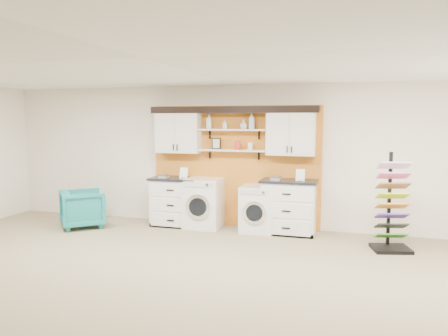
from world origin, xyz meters
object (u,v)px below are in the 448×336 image
(base_cabinet_right, at_px, (289,207))
(washer, at_px, (204,203))
(dryer, at_px, (258,209))
(armchair, at_px, (83,209))
(base_cabinet_left, at_px, (176,201))
(sample_rack, at_px, (391,219))

(base_cabinet_right, distance_m, washer, 1.68)
(dryer, bearing_deg, armchair, -169.27)
(base_cabinet_left, bearing_deg, washer, -0.33)
(base_cabinet_left, height_order, armchair, base_cabinet_left)
(base_cabinet_right, relative_size, washer, 1.06)
(base_cabinet_left, xyz_separation_m, base_cabinet_right, (2.26, -0.00, 0.02))
(dryer, distance_m, sample_rack, 2.41)
(base_cabinet_left, xyz_separation_m, sample_rack, (4.01, -0.59, 0.03))
(washer, height_order, dryer, washer)
(armchair, bearing_deg, dryer, -120.41)
(base_cabinet_right, bearing_deg, sample_rack, -18.68)
(base_cabinet_right, bearing_deg, washer, -179.89)
(washer, bearing_deg, base_cabinet_right, 0.11)
(base_cabinet_right, xyz_separation_m, armchair, (-4.00, -0.65, -0.14))
(base_cabinet_right, bearing_deg, armchair, -170.75)
(washer, distance_m, sample_rack, 3.49)
(washer, relative_size, dryer, 1.11)
(base_cabinet_left, bearing_deg, dryer, -0.11)
(base_cabinet_left, bearing_deg, armchair, -159.45)
(washer, bearing_deg, base_cabinet_left, 179.67)
(dryer, relative_size, sample_rack, 0.55)
(base_cabinet_left, height_order, washer, washer)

